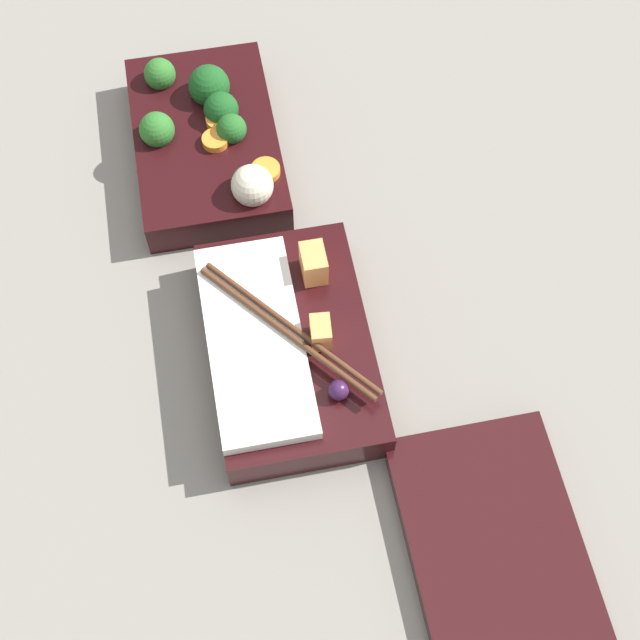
# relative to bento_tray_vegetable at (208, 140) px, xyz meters

# --- Properties ---
(ground_plane) EXTENTS (3.00, 3.00, 0.00)m
(ground_plane) POSITION_rel_bento_tray_vegetable_xyz_m (0.11, 0.02, -0.02)
(ground_plane) COLOR gray
(bento_tray_vegetable) EXTENTS (0.21, 0.14, 0.07)m
(bento_tray_vegetable) POSITION_rel_bento_tray_vegetable_xyz_m (0.00, 0.00, 0.00)
(bento_tray_vegetable) COLOR black
(bento_tray_vegetable) RESTS_ON ground_plane
(bento_tray_rice) EXTENTS (0.21, 0.14, 0.07)m
(bento_tray_rice) POSITION_rel_bento_tray_vegetable_xyz_m (0.24, 0.04, -0.00)
(bento_tray_rice) COLOR black
(bento_tray_rice) RESTS_ON ground_plane
(bento_lid) EXTENTS (0.21, 0.14, 0.02)m
(bento_lid) POSITION_rel_bento_tray_vegetable_xyz_m (0.44, 0.17, -0.02)
(bento_lid) COLOR black
(bento_lid) RESTS_ON ground_plane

